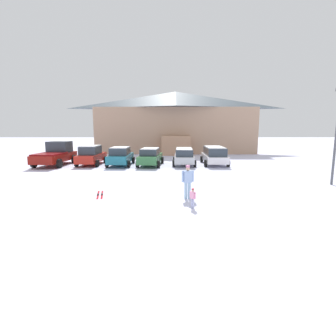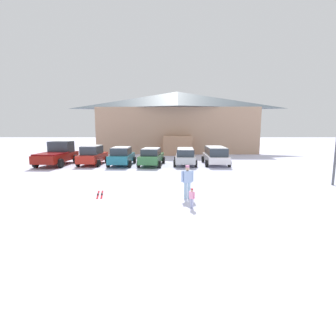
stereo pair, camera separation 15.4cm
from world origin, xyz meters
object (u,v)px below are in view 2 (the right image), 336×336
object	(u,v)px
parked_red_sedan	(92,155)
ski_lodge	(177,122)
parked_green_coupe	(151,157)
skier_child_in_pink_snowsuit	(192,197)
skier_adult_in_blue_parka	(187,180)
parked_white_suv	(216,155)
parked_silver_wagon	(185,156)
pickup_truck	(58,154)
parked_teal_hatchback	(122,156)
pair_of_skis	(100,194)

from	to	relation	value
parked_red_sedan	ski_lodge	bearing A→B (deg)	56.89
ski_lodge	parked_green_coupe	distance (m)	13.99
parked_red_sedan	skier_child_in_pink_snowsuit	distance (m)	15.64
skier_adult_in_blue_parka	parked_red_sedan	bearing A→B (deg)	124.23
parked_green_coupe	parked_white_suv	distance (m)	6.00
parked_silver_wagon	skier_child_in_pink_snowsuit	xyz separation A→B (m)	(-0.56, -13.12, -0.35)
parked_green_coupe	pickup_truck	xyz separation A→B (m)	(-8.79, 0.39, 0.17)
parked_green_coupe	parked_white_suv	bearing A→B (deg)	4.85
parked_teal_hatchback	skier_child_in_pink_snowsuit	distance (m)	13.98
ski_lodge	parked_silver_wagon	size ratio (longest dim) A/B	5.13
parked_green_coupe	skier_child_in_pink_snowsuit	xyz separation A→B (m)	(2.55, -12.89, -0.32)
pickup_truck	skier_adult_in_blue_parka	bearing A→B (deg)	-46.12
ski_lodge	pickup_truck	xyz separation A→B (m)	(-11.58, -12.89, -3.22)
parked_teal_hatchback	skier_child_in_pink_snowsuit	bearing A→B (deg)	-67.75
parked_red_sedan	parked_white_suv	world-z (taller)	parked_red_sedan
parked_red_sedan	parked_teal_hatchback	xyz separation A→B (m)	(2.81, -0.43, -0.04)
parked_teal_hatchback	parked_white_suv	size ratio (longest dim) A/B	0.91
parked_green_coupe	ski_lodge	bearing A→B (deg)	78.10
parked_white_suv	skier_child_in_pink_snowsuit	bearing A→B (deg)	-104.36
parked_red_sedan	skier_adult_in_blue_parka	size ratio (longest dim) A/B	2.63
ski_lodge	parked_silver_wagon	xyz separation A→B (m)	(0.31, -13.05, -3.36)
parked_silver_wagon	skier_adult_in_blue_parka	size ratio (longest dim) A/B	2.55
parked_green_coupe	parked_white_suv	world-z (taller)	parked_white_suv
parked_red_sedan	parked_green_coupe	world-z (taller)	parked_red_sedan
pickup_truck	pair_of_skis	bearing A→B (deg)	-58.46
parked_teal_hatchback	parked_green_coupe	bearing A→B (deg)	-0.90
skier_child_in_pink_snowsuit	parked_white_suv	bearing A→B (deg)	75.64
parked_red_sedan	parked_silver_wagon	distance (m)	8.67
parked_white_suv	skier_child_in_pink_snowsuit	distance (m)	13.84
pickup_truck	skier_adult_in_blue_parka	distance (m)	16.23
skier_child_in_pink_snowsuit	pair_of_skis	size ratio (longest dim) A/B	0.53
ski_lodge	parked_red_sedan	xyz separation A→B (m)	(-8.35, -12.80, -3.32)
parked_teal_hatchback	parked_red_sedan	bearing A→B (deg)	171.23
skier_adult_in_blue_parka	skier_child_in_pink_snowsuit	distance (m)	1.65
parked_red_sedan	skier_child_in_pink_snowsuit	size ratio (longest dim) A/B	4.93
ski_lodge	parked_white_suv	size ratio (longest dim) A/B	4.56
ski_lodge	parked_teal_hatchback	size ratio (longest dim) A/B	5.00
skier_child_in_pink_snowsuit	pair_of_skis	xyz separation A→B (m)	(-4.60, 2.30, -0.48)
parked_white_suv	pair_of_skis	bearing A→B (deg)	-125.87
parked_green_coupe	pickup_truck	bearing A→B (deg)	177.45
ski_lodge	parked_white_suv	distance (m)	13.57
parked_silver_wagon	parked_white_suv	world-z (taller)	parked_white_suv
ski_lodge	parked_red_sedan	bearing A→B (deg)	-123.11
parked_green_coupe	skier_adult_in_blue_parka	size ratio (longest dim) A/B	2.85
parked_red_sedan	parked_green_coupe	xyz separation A→B (m)	(5.55, -0.48, -0.08)
parked_red_sedan	skier_child_in_pink_snowsuit	xyz separation A→B (m)	(8.10, -13.37, -0.39)
ski_lodge	pickup_truck	distance (m)	17.63
ski_lodge	skier_adult_in_blue_parka	distance (m)	24.81
parked_teal_hatchback	pair_of_skis	world-z (taller)	parked_teal_hatchback
skier_child_in_pink_snowsuit	parked_green_coupe	bearing A→B (deg)	101.20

